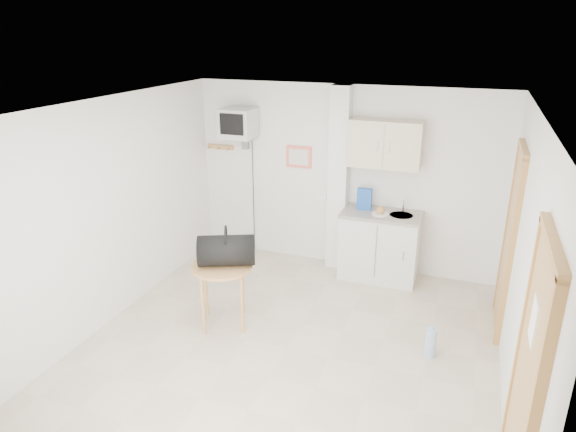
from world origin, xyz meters
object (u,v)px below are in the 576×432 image
(crt_television, at_px, (239,124))
(water_bottle, at_px, (431,342))
(round_table, at_px, (222,273))
(duffel_bag, at_px, (226,250))

(crt_television, height_order, water_bottle, crt_television)
(water_bottle, bearing_deg, round_table, -175.92)
(crt_television, bearing_deg, duffel_bag, -69.74)
(duffel_bag, relative_size, water_bottle, 1.98)
(round_table, distance_m, duffel_bag, 0.27)
(crt_television, xyz_separation_m, round_table, (0.61, -1.80, -1.30))
(crt_television, bearing_deg, round_table, -71.41)
(water_bottle, bearing_deg, crt_television, 150.20)
(round_table, bearing_deg, duffel_bag, 34.45)
(crt_television, xyz_separation_m, water_bottle, (2.87, -1.64, -1.78))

